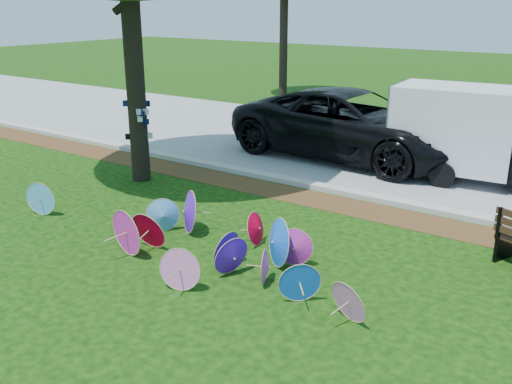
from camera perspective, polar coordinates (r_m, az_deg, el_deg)
ground at (r=9.47m, az=-9.49°, el=-7.82°), size 90.00×90.00×0.00m
mulch_strip at (r=12.80m, az=4.52°, el=-0.44°), size 90.00×1.00×0.01m
curb at (r=13.37m, az=6.04°, el=0.59°), size 90.00×0.30×0.12m
street at (r=17.01m, az=12.82°, el=3.98°), size 90.00×8.00×0.01m
parasol_pile at (r=9.72m, az=-5.45°, el=-4.58°), size 7.68×2.52×0.84m
black_van at (r=15.98m, az=9.58°, el=6.65°), size 6.84×3.44×1.86m
cargo_trailer at (r=14.62m, az=19.29°, el=6.14°), size 2.91×1.97×2.55m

